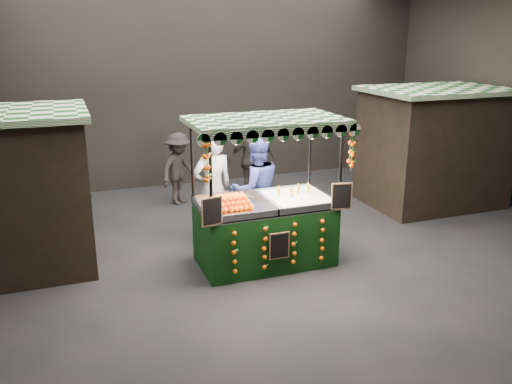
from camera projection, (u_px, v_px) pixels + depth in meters
name	position (u px, v px, depth m)	size (l,w,h in m)	color
ground	(274.00, 254.00, 9.41)	(12.00, 12.00, 0.00)	black
market_hall	(277.00, 57.00, 8.42)	(12.10, 10.10, 5.05)	black
neighbour_stall_right	(433.00, 147.00, 11.82)	(3.00, 2.20, 2.60)	black
juice_stall	(266.00, 220.00, 8.83)	(2.55, 1.50, 2.47)	black
vendor_grey	(213.00, 190.00, 9.55)	(0.83, 0.61, 2.09)	slate
vendor_blue	(256.00, 190.00, 9.67)	(1.01, 0.80, 2.01)	navy
shopper_0	(39.00, 198.00, 9.50)	(0.73, 0.55, 1.82)	black
shopper_1	(389.00, 154.00, 12.65)	(1.03, 0.85, 1.94)	#2C2823
shopper_2	(252.00, 159.00, 12.31)	(1.12, 0.54, 1.85)	#2E2926
shopper_3	(179.00, 169.00, 11.92)	(1.20, 1.13, 1.63)	#292221
shopper_4	(67.00, 185.00, 10.25)	(0.93, 0.64, 1.85)	#2A2522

